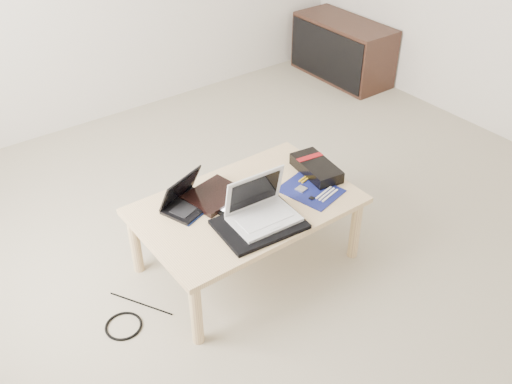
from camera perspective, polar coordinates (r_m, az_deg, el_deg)
ground at (r=3.29m, az=3.33°, el=-4.63°), size 4.00×4.00×0.00m
coffee_table at (r=2.91m, az=-0.94°, el=-1.91°), size 1.10×0.70×0.40m
media_cabinet at (r=5.14m, az=8.60°, el=13.89°), size 0.41×0.90×0.50m
book at (r=2.92m, az=-4.19°, el=-0.34°), size 0.31×0.28×0.03m
netbook at (r=2.86m, az=-6.91°, el=-0.79°), size 0.30×0.26×0.18m
tablet at (r=2.85m, az=-1.21°, el=-1.40°), size 0.29×0.26×0.01m
remote at (r=2.96m, az=0.61°, el=0.31°), size 0.07×0.24×0.02m
neoprene_sleeve at (r=2.73m, az=0.35°, el=-3.24°), size 0.43×0.33×0.02m
white_laptop at (r=2.73m, az=0.50°, el=-1.74°), size 0.33×0.24×0.23m
motherboard at (r=2.98m, az=5.51°, el=0.19°), size 0.30×0.34×0.01m
gpu_box at (r=3.10m, az=6.04°, el=2.40°), size 0.19×0.33×0.07m
cable_coil at (r=2.80m, az=-1.62°, el=-2.28°), size 0.14×0.14×0.01m
floor_cable_coil at (r=2.88m, az=-13.10°, el=-12.92°), size 0.19×0.19×0.01m
floor_cable_trail at (r=2.97m, az=-11.44°, el=-10.88°), size 0.19×0.32×0.01m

